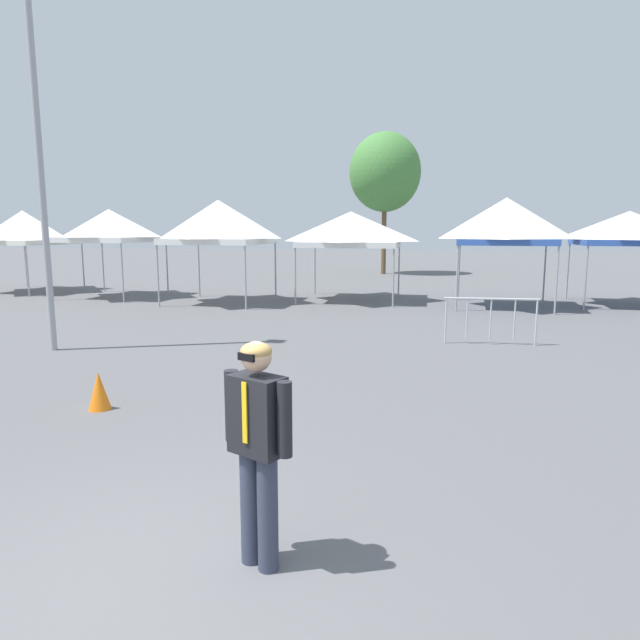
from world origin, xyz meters
The scene contains 12 objects.
ground_plane centered at (0.00, 0.00, 0.00)m, with size 140.00×140.00×0.00m, color #5B5B5E.
canopy_tent_far_left centered at (-15.19, 17.42, 2.69)m, with size 3.55×3.55×3.40m.
canopy_tent_far_right centered at (-10.56, 16.49, 2.75)m, with size 3.36×3.36×3.38m.
canopy_tent_left_of_center centered at (-5.73, 15.72, 2.87)m, with size 3.37×3.37×3.64m.
canopy_tent_behind_right centered at (-1.28, 17.43, 2.62)m, with size 3.65×3.65×3.26m.
canopy_tent_center centered at (4.09, 16.72, 2.88)m, with size 3.25×3.25×3.66m.
canopy_tent_behind_left centered at (8.20, 17.91, 2.65)m, with size 3.32×3.32×3.23m.
person_foreground centered at (0.81, 0.61, 1.03)m, with size 0.60×0.39×1.78m.
light_pole_opposite_side centered at (-6.13, 7.25, 5.19)m, with size 0.36×0.36×9.23m.
tree_behind_tents_left centered at (-1.45, 30.52, 5.91)m, with size 4.15×4.15×8.21m.
crowd_barrier_mid_lot centered at (3.20, 9.93, 0.75)m, with size 2.10×0.21×1.08m.
traffic_cone_lot_center centered at (-2.70, 3.79, 0.28)m, with size 0.32×0.32×0.56m, color orange.
Camera 1 is at (2.14, -3.24, 2.58)m, focal length 31.62 mm.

